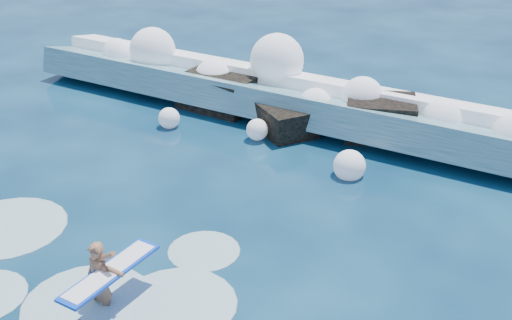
# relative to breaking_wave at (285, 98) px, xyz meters

# --- Properties ---
(ground) EXTENTS (200.00, 200.00, 0.00)m
(ground) POSITION_rel_breaking_wave_xyz_m (0.62, -7.58, -0.58)
(ground) COLOR #07223C
(ground) RESTS_ON ground
(breaking_wave) EXTENTS (19.36, 2.96, 1.67)m
(breaking_wave) POSITION_rel_breaking_wave_xyz_m (0.00, 0.00, 0.00)
(breaking_wave) COLOR #336F80
(breaking_wave) RESTS_ON ground
(rock_cluster) EXTENTS (8.24, 3.47, 1.45)m
(rock_cluster) POSITION_rel_breaking_wave_xyz_m (0.30, -0.51, -0.12)
(rock_cluster) COLOR black
(rock_cluster) RESTS_ON ground
(surfer_with_board) EXTENTS (0.90, 2.88, 1.71)m
(surfer_with_board) POSITION_rel_breaking_wave_xyz_m (1.58, -10.62, 0.05)
(surfer_with_board) COLOR #946445
(surfer_with_board) RESTS_ON ground
(wave_spray) EXTENTS (15.79, 5.06, 2.68)m
(wave_spray) POSITION_rel_breaking_wave_xyz_m (-0.38, -0.04, 0.59)
(wave_spray) COLOR white
(wave_spray) RESTS_ON ground
(surf_foam) EXTENTS (8.91, 5.36, 0.14)m
(surf_foam) POSITION_rel_breaking_wave_xyz_m (0.43, -10.15, -0.58)
(surf_foam) COLOR silver
(surf_foam) RESTS_ON ground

